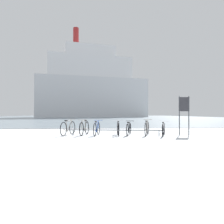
{
  "coord_description": "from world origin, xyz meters",
  "views": [
    {
      "loc": [
        0.44,
        -6.94,
        1.13
      ],
      "look_at": [
        1.47,
        7.21,
        1.24
      ],
      "focal_mm": 35.41,
      "sensor_mm": 36.0,
      "label": 1
    }
  ],
  "objects_px": {
    "bicycle_1": "(84,128)",
    "bicycle_5": "(147,128)",
    "ferry_ship": "(91,88)",
    "bicycle_4": "(129,129)",
    "bicycle_6": "(163,129)",
    "bicycle_0": "(68,128)",
    "bicycle_2": "(97,129)",
    "info_sign": "(184,109)",
    "bicycle_3": "(118,128)"
  },
  "relations": [
    {
      "from": "bicycle_2",
      "to": "ferry_ship",
      "type": "bearing_deg",
      "value": 91.48
    },
    {
      "from": "bicycle_5",
      "to": "info_sign",
      "type": "distance_m",
      "value": 2.26
    },
    {
      "from": "bicycle_0",
      "to": "bicycle_5",
      "type": "distance_m",
      "value": 4.11
    },
    {
      "from": "bicycle_0",
      "to": "info_sign",
      "type": "relative_size",
      "value": 0.82
    },
    {
      "from": "bicycle_0",
      "to": "bicycle_5",
      "type": "height_order",
      "value": "bicycle_0"
    },
    {
      "from": "bicycle_5",
      "to": "bicycle_3",
      "type": "bearing_deg",
      "value": 170.79
    },
    {
      "from": "bicycle_1",
      "to": "bicycle_2",
      "type": "relative_size",
      "value": 1.07
    },
    {
      "from": "bicycle_6",
      "to": "ferry_ship",
      "type": "bearing_deg",
      "value": 94.64
    },
    {
      "from": "bicycle_0",
      "to": "bicycle_4",
      "type": "height_order",
      "value": "bicycle_0"
    },
    {
      "from": "bicycle_1",
      "to": "info_sign",
      "type": "height_order",
      "value": "info_sign"
    },
    {
      "from": "bicycle_2",
      "to": "bicycle_6",
      "type": "height_order",
      "value": "bicycle_2"
    },
    {
      "from": "bicycle_2",
      "to": "bicycle_5",
      "type": "height_order",
      "value": "bicycle_5"
    },
    {
      "from": "ferry_ship",
      "to": "bicycle_4",
      "type": "bearing_deg",
      "value": -86.94
    },
    {
      "from": "bicycle_1",
      "to": "bicycle_3",
      "type": "bearing_deg",
      "value": -7.62
    },
    {
      "from": "bicycle_1",
      "to": "bicycle_6",
      "type": "bearing_deg",
      "value": -10.68
    },
    {
      "from": "bicycle_0",
      "to": "bicycle_4",
      "type": "relative_size",
      "value": 1.04
    },
    {
      "from": "bicycle_2",
      "to": "info_sign",
      "type": "relative_size",
      "value": 0.78
    },
    {
      "from": "bicycle_6",
      "to": "ferry_ship",
      "type": "height_order",
      "value": "ferry_ship"
    },
    {
      "from": "bicycle_4",
      "to": "bicycle_6",
      "type": "bearing_deg",
      "value": -15.68
    },
    {
      "from": "bicycle_0",
      "to": "ferry_ship",
      "type": "xyz_separation_m",
      "value": [
        -0.05,
        59.87,
        9.15
      ]
    },
    {
      "from": "bicycle_0",
      "to": "bicycle_1",
      "type": "xyz_separation_m",
      "value": [
        0.85,
        -0.01,
        -0.01
      ]
    },
    {
      "from": "info_sign",
      "to": "bicycle_6",
      "type": "bearing_deg",
      "value": -162.82
    },
    {
      "from": "ferry_ship",
      "to": "bicycle_1",
      "type": "bearing_deg",
      "value": -89.14
    },
    {
      "from": "bicycle_6",
      "to": "bicycle_4",
      "type": "bearing_deg",
      "value": 164.32
    },
    {
      "from": "bicycle_6",
      "to": "ferry_ship",
      "type": "xyz_separation_m",
      "value": [
        -4.92,
        60.64,
        9.19
      ]
    },
    {
      "from": "bicycle_4",
      "to": "bicycle_6",
      "type": "relative_size",
      "value": 1.02
    },
    {
      "from": "bicycle_4",
      "to": "bicycle_6",
      "type": "height_order",
      "value": "bicycle_4"
    },
    {
      "from": "bicycle_0",
      "to": "bicycle_2",
      "type": "xyz_separation_m",
      "value": [
        1.5,
        -0.27,
        -0.02
      ]
    },
    {
      "from": "bicycle_2",
      "to": "ferry_ship",
      "type": "xyz_separation_m",
      "value": [
        -1.55,
        60.14,
        9.17
      ]
    },
    {
      "from": "bicycle_0",
      "to": "bicycle_2",
      "type": "bearing_deg",
      "value": -10.11
    },
    {
      "from": "bicycle_4",
      "to": "info_sign",
      "type": "relative_size",
      "value": 0.79
    },
    {
      "from": "bicycle_3",
      "to": "info_sign",
      "type": "height_order",
      "value": "info_sign"
    },
    {
      "from": "bicycle_2",
      "to": "info_sign",
      "type": "xyz_separation_m",
      "value": [
        4.6,
        -0.12,
        1.04
      ]
    },
    {
      "from": "info_sign",
      "to": "ferry_ship",
      "type": "relative_size",
      "value": 0.06
    },
    {
      "from": "bicycle_1",
      "to": "bicycle_2",
      "type": "bearing_deg",
      "value": -21.8
    },
    {
      "from": "bicycle_5",
      "to": "info_sign",
      "type": "relative_size",
      "value": 0.79
    },
    {
      "from": "bicycle_0",
      "to": "bicycle_4",
      "type": "xyz_separation_m",
      "value": [
        3.17,
        -0.29,
        -0.04
      ]
    },
    {
      "from": "bicycle_1",
      "to": "ferry_ship",
      "type": "height_order",
      "value": "ferry_ship"
    },
    {
      "from": "bicycle_1",
      "to": "bicycle_5",
      "type": "height_order",
      "value": "bicycle_1"
    },
    {
      "from": "bicycle_5",
      "to": "bicycle_6",
      "type": "bearing_deg",
      "value": -19.84
    },
    {
      "from": "bicycle_2",
      "to": "bicycle_1",
      "type": "bearing_deg",
      "value": 158.2
    },
    {
      "from": "bicycle_3",
      "to": "bicycle_5",
      "type": "bearing_deg",
      "value": -9.21
    },
    {
      "from": "bicycle_5",
      "to": "ferry_ship",
      "type": "height_order",
      "value": "ferry_ship"
    },
    {
      "from": "bicycle_1",
      "to": "bicycle_5",
      "type": "bearing_deg",
      "value": -8.34
    },
    {
      "from": "bicycle_1",
      "to": "bicycle_3",
      "type": "relative_size",
      "value": 1.02
    },
    {
      "from": "bicycle_6",
      "to": "ferry_ship",
      "type": "relative_size",
      "value": 0.04
    },
    {
      "from": "bicycle_2",
      "to": "bicycle_0",
      "type": "bearing_deg",
      "value": 169.89
    },
    {
      "from": "bicycle_3",
      "to": "bicycle_0",
      "type": "bearing_deg",
      "value": 174.7
    },
    {
      "from": "info_sign",
      "to": "bicycle_0",
      "type": "bearing_deg",
      "value": 176.4
    },
    {
      "from": "bicycle_3",
      "to": "bicycle_6",
      "type": "distance_m",
      "value": 2.32
    }
  ]
}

